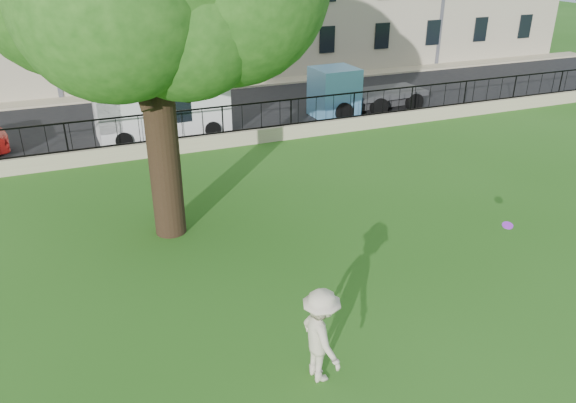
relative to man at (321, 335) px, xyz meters
name	(u,v)px	position (x,y,z in m)	size (l,w,h in m)	color
ground	(365,306)	(1.98, 1.72, -0.99)	(120.00, 120.00, 0.00)	#265E16
retaining_wall	(224,140)	(1.98, 13.72, -0.69)	(50.00, 0.40, 0.60)	tan
iron_railing	(223,120)	(1.98, 13.72, 0.16)	(50.00, 0.05, 1.13)	black
street	(197,116)	(1.98, 18.42, -0.99)	(60.00, 9.00, 0.01)	black
sidewalk	(175,91)	(1.98, 23.62, -0.93)	(60.00, 1.40, 0.12)	tan
man	(321,335)	(0.00, 0.00, 0.00)	(1.28, 0.74, 1.98)	beige
frisbee	(508,225)	(5.98, 1.80, 0.33)	(0.27, 0.27, 0.03)	#A829ED
white_van	(162,110)	(-0.02, 16.12, 0.17)	(5.52, 2.15, 2.32)	silver
blue_truck	(366,89)	(9.92, 16.12, 0.17)	(5.56, 1.97, 2.33)	#5392C4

